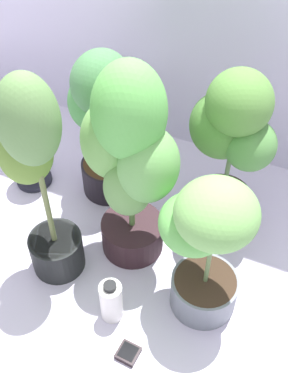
# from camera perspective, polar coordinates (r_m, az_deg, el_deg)

# --- Properties ---
(ground_plane) EXTENTS (8.00, 8.00, 0.00)m
(ground_plane) POSITION_cam_1_polar(r_m,az_deg,el_deg) (2.16, -1.21, -8.00)
(ground_plane) COLOR silver
(ground_plane) RESTS_ON ground
(potted_plant_front_left) EXTENTS (0.35, 0.31, 0.97)m
(potted_plant_front_left) POSITION_cam_1_polar(r_m,az_deg,el_deg) (1.78, -12.53, 2.28)
(potted_plant_front_left) COLOR black
(potted_plant_front_left) RESTS_ON ground
(potted_plant_back_right) EXTENTS (0.44, 0.37, 0.81)m
(potted_plant_back_right) POSITION_cam_1_polar(r_m,az_deg,el_deg) (2.00, 10.25, 6.03)
(potted_plant_back_right) COLOR #30281C
(potted_plant_back_right) RESTS_ON ground
(potted_plant_back_left) EXTENTS (0.38, 0.36, 0.77)m
(potted_plant_back_left) POSITION_cam_1_polar(r_m,az_deg,el_deg) (2.17, -5.09, 8.84)
(potted_plant_back_left) COLOR black
(potted_plant_back_left) RESTS_ON ground
(potted_plant_front_right) EXTENTS (0.43, 0.37, 0.68)m
(potted_plant_front_right) POSITION_cam_1_polar(r_m,az_deg,el_deg) (1.75, 7.32, -5.67)
(potted_plant_front_right) COLOR slate
(potted_plant_front_right) RESTS_ON ground
(potted_plant_center) EXTENTS (0.47, 0.38, 0.95)m
(potted_plant_center) POSITION_cam_1_polar(r_m,az_deg,el_deg) (1.81, -1.73, 4.11)
(potted_plant_center) COLOR #311D21
(potted_plant_center) RESTS_ON ground
(hygrometer_box) EXTENTS (0.09, 0.09, 0.03)m
(hygrometer_box) POSITION_cam_1_polar(r_m,az_deg,el_deg) (1.93, -1.88, -18.49)
(hygrometer_box) COLOR black
(hygrometer_box) RESTS_ON ground
(floor_fan) EXTENTS (0.23, 0.23, 0.34)m
(floor_fan) POSITION_cam_1_polar(r_m,az_deg,el_deg) (2.40, -13.64, 4.99)
(floor_fan) COLOR black
(floor_fan) RESTS_ON ground
(nutrient_bottle) EXTENTS (0.09, 0.09, 0.22)m
(nutrient_bottle) POSITION_cam_1_polar(r_m,az_deg,el_deg) (1.94, -3.89, -12.72)
(nutrient_bottle) COLOR white
(nutrient_bottle) RESTS_ON ground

